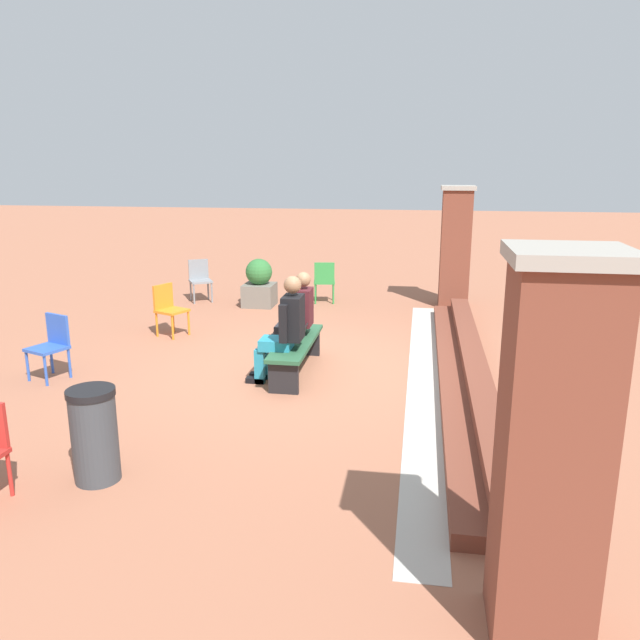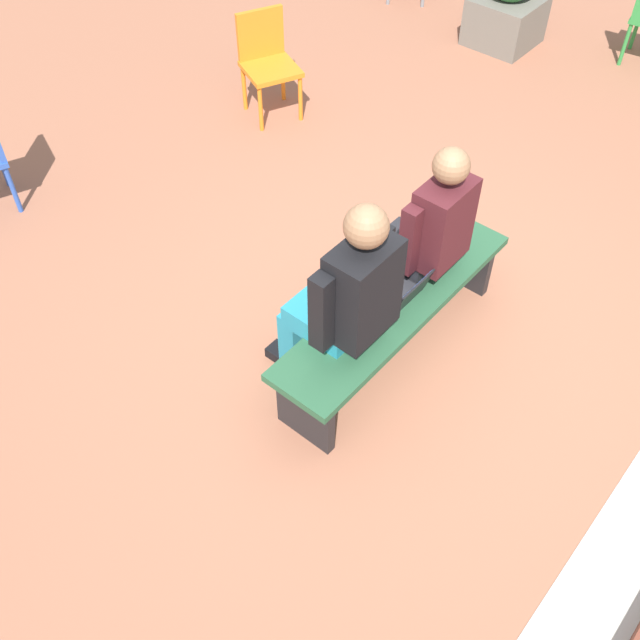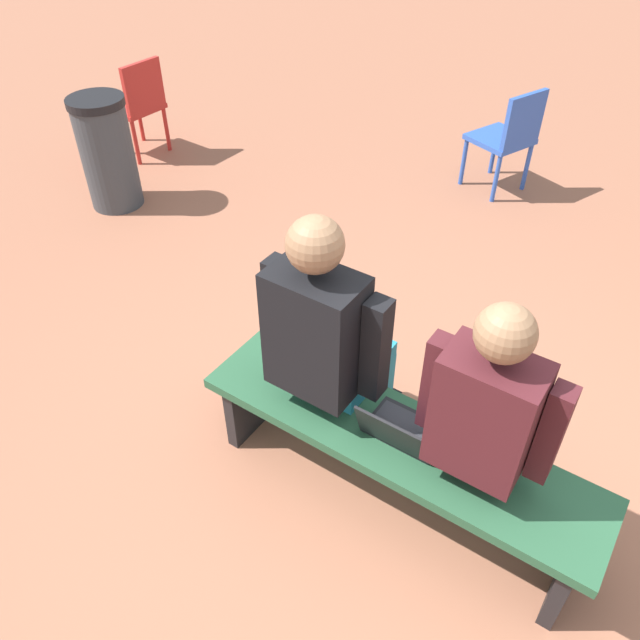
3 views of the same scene
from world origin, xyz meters
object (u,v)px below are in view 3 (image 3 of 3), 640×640
object	(u,v)px
bench	(395,448)
plastic_chair_far_right	(138,102)
person_adult	(330,340)
plastic_chair_near_bench_left	(509,135)
person_student	(490,419)
litter_bin	(107,153)
laptop	(401,431)

from	to	relation	value
bench	plastic_chair_far_right	distance (m)	4.13
person_adult	plastic_chair_near_bench_left	xyz separation A→B (m)	(0.32, -3.04, -0.26)
person_student	person_adult	size ratio (longest dim) A/B	0.95
person_student	litter_bin	distance (m)	3.69
bench	plastic_chair_near_bench_left	distance (m)	3.19
person_student	laptop	size ratio (longest dim) A/B	4.13
bench	person_adult	xyz separation A→B (m)	(0.39, -0.07, 0.38)
plastic_chair_far_right	laptop	bearing A→B (deg)	151.76
laptop	plastic_chair_far_right	world-z (taller)	plastic_chair_far_right
person_adult	litter_bin	distance (m)	3.00
plastic_chair_far_right	litter_bin	xyz separation A→B (m)	(-0.47, 0.77, -0.05)
person_student	litter_bin	xyz separation A→B (m)	(3.51, -1.11, -0.28)
laptop	plastic_chair_far_right	size ratio (longest dim) A/B	0.38
person_student	person_adult	world-z (taller)	person_adult
litter_bin	plastic_chair_far_right	bearing A→B (deg)	-58.43
bench	person_student	distance (m)	0.50
bench	litter_bin	xyz separation A→B (m)	(3.16, -1.18, 0.08)
bench	plastic_chair_near_bench_left	world-z (taller)	plastic_chair_near_bench_left
plastic_chair_near_bench_left	person_adult	bearing A→B (deg)	96.05
person_adult	plastic_chair_near_bench_left	size ratio (longest dim) A/B	1.66
bench	person_adult	distance (m)	0.55
laptop	litter_bin	size ratio (longest dim) A/B	0.37
bench	person_adult	bearing A→B (deg)	-10.26
laptop	plastic_chair_near_bench_left	distance (m)	3.21
bench	person_student	size ratio (longest dim) A/B	1.36
plastic_chair_far_right	bench	bearing A→B (deg)	151.77
plastic_chair_near_bench_left	litter_bin	xyz separation A→B (m)	(2.45, 1.93, -0.05)
person_student	laptop	world-z (taller)	person_student
bench	litter_bin	size ratio (longest dim) A/B	2.09
litter_bin	bench	bearing A→B (deg)	159.53
person_adult	laptop	bearing A→B (deg)	168.62
bench	laptop	world-z (taller)	laptop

